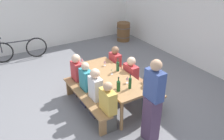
{
  "coord_description": "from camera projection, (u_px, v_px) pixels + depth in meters",
  "views": [
    {
      "loc": [
        4.14,
        -2.5,
        3.41
      ],
      "look_at": [
        0.0,
        0.0,
        0.9
      ],
      "focal_mm": 37.99,
      "sensor_mm": 36.0,
      "label": 1
    }
  ],
  "objects": [
    {
      "name": "ground_plane",
      "position": [
        112.0,
        102.0,
        5.86
      ],
      "size": [
        24.0,
        24.0,
        0.0
      ],
      "primitive_type": "plane",
      "color": "slate"
    },
    {
      "name": "back_wall",
      "position": [
        216.0,
        19.0,
        6.7
      ],
      "size": [
        14.0,
        0.2,
        3.2
      ],
      "primitive_type": "cube",
      "color": "white",
      "rests_on": "ground"
    },
    {
      "name": "side_wall",
      "position": [
        48.0,
        4.0,
        8.52
      ],
      "size": [
        0.2,
        7.28,
        3.2
      ],
      "primitive_type": "cube",
      "color": "white",
      "rests_on": "ground"
    },
    {
      "name": "tasting_table",
      "position": [
        112.0,
        79.0,
        5.55
      ],
      "size": [
        2.06,
        0.81,
        0.75
      ],
      "color": "#9E7247",
      "rests_on": "ground"
    },
    {
      "name": "bench_near",
      "position": [
        86.0,
        99.0,
        5.38
      ],
      "size": [
        1.96,
        0.3,
        0.45
      ],
      "color": "#9E7247",
      "rests_on": "ground"
    },
    {
      "name": "bench_far",
      "position": [
        136.0,
        82.0,
        6.02
      ],
      "size": [
        1.96,
        0.3,
        0.45
      ],
      "color": "#9E7247",
      "rests_on": "ground"
    },
    {
      "name": "wine_bottle_0",
      "position": [
        118.0,
        86.0,
        4.87
      ],
      "size": [
        0.08,
        0.08,
        0.33
      ],
      "color": "#194723",
      "rests_on": "tasting_table"
    },
    {
      "name": "wine_bottle_1",
      "position": [
        130.0,
        83.0,
        4.97
      ],
      "size": [
        0.07,
        0.07,
        0.33
      ],
      "color": "#194723",
      "rests_on": "tasting_table"
    },
    {
      "name": "wine_bottle_2",
      "position": [
        118.0,
        66.0,
        5.68
      ],
      "size": [
        0.08,
        0.08,
        0.33
      ],
      "color": "#234C2D",
      "rests_on": "tasting_table"
    },
    {
      "name": "wine_glass_0",
      "position": [
        105.0,
        62.0,
        5.93
      ],
      "size": [
        0.07,
        0.07,
        0.16
      ],
      "color": "silver",
      "rests_on": "tasting_table"
    },
    {
      "name": "wine_glass_1",
      "position": [
        127.0,
        78.0,
        5.17
      ],
      "size": [
        0.08,
        0.08,
        0.16
      ],
      "color": "silver",
      "rests_on": "tasting_table"
    },
    {
      "name": "wine_glass_2",
      "position": [
        112.0,
        70.0,
        5.53
      ],
      "size": [
        0.06,
        0.06,
        0.16
      ],
      "color": "silver",
      "rests_on": "tasting_table"
    },
    {
      "name": "wine_glass_3",
      "position": [
        118.0,
        84.0,
        4.97
      ],
      "size": [
        0.08,
        0.08,
        0.15
      ],
      "color": "silver",
      "rests_on": "tasting_table"
    },
    {
      "name": "wine_glass_4",
      "position": [
        82.0,
        60.0,
        6.0
      ],
      "size": [
        0.07,
        0.07,
        0.18
      ],
      "color": "silver",
      "rests_on": "tasting_table"
    },
    {
      "name": "seated_guest_near_0",
      "position": [
        77.0,
        76.0,
        5.95
      ],
      "size": [
        0.34,
        0.24,
        1.13
      ],
      "rotation": [
        0.0,
        0.0,
        1.57
      ],
      "color": "#483A3D",
      "rests_on": "ground"
    },
    {
      "name": "seated_guest_near_1",
      "position": [
        86.0,
        85.0,
        5.55
      ],
      "size": [
        0.36,
        0.24,
        1.12
      ],
      "rotation": [
        0.0,
        0.0,
        1.57
      ],
      "color": "#292845",
      "rests_on": "ground"
    },
    {
      "name": "seated_guest_near_2",
      "position": [
        96.0,
        93.0,
        5.17
      ],
      "size": [
        0.34,
        0.24,
        1.18
      ],
      "rotation": [
        0.0,
        0.0,
        1.57
      ],
      "color": "#363141",
      "rests_on": "ground"
    },
    {
      "name": "seated_guest_near_3",
      "position": [
        108.0,
        108.0,
        4.79
      ],
      "size": [
        0.4,
        0.24,
        1.12
      ],
      "rotation": [
        0.0,
        0.0,
        1.57
      ],
      "color": "#4F4E49",
      "rests_on": "ground"
    },
    {
      "name": "seated_guest_far_0",
      "position": [
        115.0,
        66.0,
        6.44
      ],
      "size": [
        0.35,
        0.24,
        1.11
      ],
      "rotation": [
        0.0,
        0.0,
        -1.57
      ],
      "color": "#493857",
      "rests_on": "ground"
    },
    {
      "name": "seated_guest_far_1",
      "position": [
        131.0,
        78.0,
        5.89
      ],
      "size": [
        0.41,
        0.24,
        1.09
      ],
      "rotation": [
        0.0,
        0.0,
        -1.57
      ],
      "color": "#4D2A60",
      "rests_on": "ground"
    },
    {
      "name": "seated_guest_far_2",
      "position": [
        151.0,
        93.0,
        5.28
      ],
      "size": [
        0.39,
        0.24,
        1.09
      ],
      "rotation": [
        0.0,
        0.0,
        -1.57
      ],
      "color": "#3D555A",
      "rests_on": "ground"
    },
    {
      "name": "standing_host",
      "position": [
        153.0,
        103.0,
        4.37
      ],
      "size": [
        0.37,
        0.24,
        1.73
      ],
      "rotation": [
        0.0,
        0.0,
        3.14
      ],
      "color": "#4C3654",
      "rests_on": "ground"
    },
    {
      "name": "wine_barrel",
      "position": [
        123.0,
        32.0,
        9.59
      ],
      "size": [
        0.55,
        0.55,
        0.74
      ],
      "color": "brown",
      "rests_on": "ground"
    },
    {
      "name": "parked_bicycle_0",
      "position": [
        19.0,
        49.0,
        7.92
      ],
      "size": [
        0.28,
        1.79,
        0.9
      ],
      "rotation": [
        0.0,
        0.0,
        1.46
      ],
      "color": "black",
      "rests_on": "ground"
    }
  ]
}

